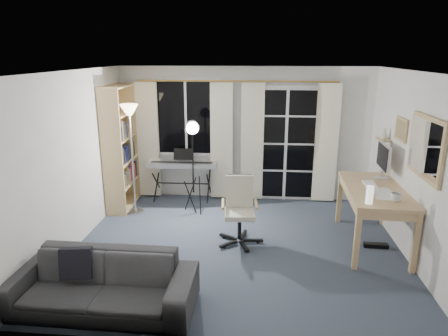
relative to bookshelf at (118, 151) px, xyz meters
The scene contains 17 objects.
floor 2.72m from the bookshelf, 32.40° to the right, with size 4.50×4.00×0.02m, color #323C48.
window 1.34m from the bookshelf, 30.07° to the left, with size 1.20×0.08×1.40m.
french_door 2.94m from the bookshelf, 12.22° to the left, with size 1.32×0.09×2.11m.
curtains 2.06m from the bookshelf, 14.94° to the left, with size 3.60×0.07×2.13m.
bookshelf is the anchor object (origin of this frame).
torchiere_lamp 0.64m from the bookshelf, 40.41° to the right, with size 0.34×0.34×1.84m.
keyboard_piano 1.14m from the bookshelf, 18.60° to the left, with size 1.24×0.61×0.90m.
studio_light 1.38m from the bookshelf, 10.09° to the right, with size 0.33×0.34×1.62m.
office_chair 2.47m from the bookshelf, 28.32° to the right, with size 0.64×0.66×0.95m.
desk 4.17m from the bookshelf, 15.59° to the right, with size 0.84×1.59×0.84m.
monitor 4.26m from the bookshelf, ahead, with size 0.21×0.60×0.52m.
desk_clutter 4.17m from the bookshelf, 19.08° to the right, with size 0.51×0.95×1.06m.
mug 4.42m from the bookshelf, 21.50° to the right, with size 0.14×0.11×0.14m, color silver.
wall_mirror 4.70m from the bookshelf, 21.35° to the right, with size 0.04×0.94×0.74m.
framed_print 4.47m from the bookshelf, 10.40° to the right, with size 0.03×0.42×0.32m.
wall_shelf 4.32m from the bookshelf, ahead, with size 0.16×0.30×0.18m.
sofa 3.06m from the bookshelf, 75.22° to the right, with size 2.00×0.61×0.78m.
Camera 1 is at (0.27, -5.10, 2.62)m, focal length 32.00 mm.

